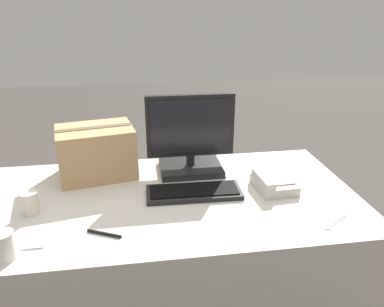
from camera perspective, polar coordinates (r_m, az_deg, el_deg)
office_desk at (r=1.92m, az=-4.45°, el=-16.08°), size 1.80×0.90×0.72m
monitor at (r=1.90m, az=-0.24°, el=1.79°), size 0.44×0.25×0.41m
keyboard at (r=1.73m, az=0.27°, el=-5.85°), size 0.44×0.18×0.03m
desk_phone at (r=1.81m, az=12.28°, el=-4.51°), size 0.18×0.21×0.08m
paper_cup_left at (r=1.47m, az=-26.74°, el=-12.44°), size 0.08×0.08×0.10m
paper_cup_right at (r=1.71m, az=-23.47°, el=-6.93°), size 0.07×0.07×0.10m
spoon at (r=1.62m, az=20.74°, el=-10.00°), size 0.15×0.10×0.00m
cardboard_box at (r=1.93m, az=-14.35°, el=0.26°), size 0.41×0.33×0.26m
pen_marker at (r=1.50m, az=-13.21°, el=-11.79°), size 0.13×0.07×0.01m
sticky_note_pad at (r=1.53m, az=-22.91°, el=-12.37°), size 0.08×0.08×0.01m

